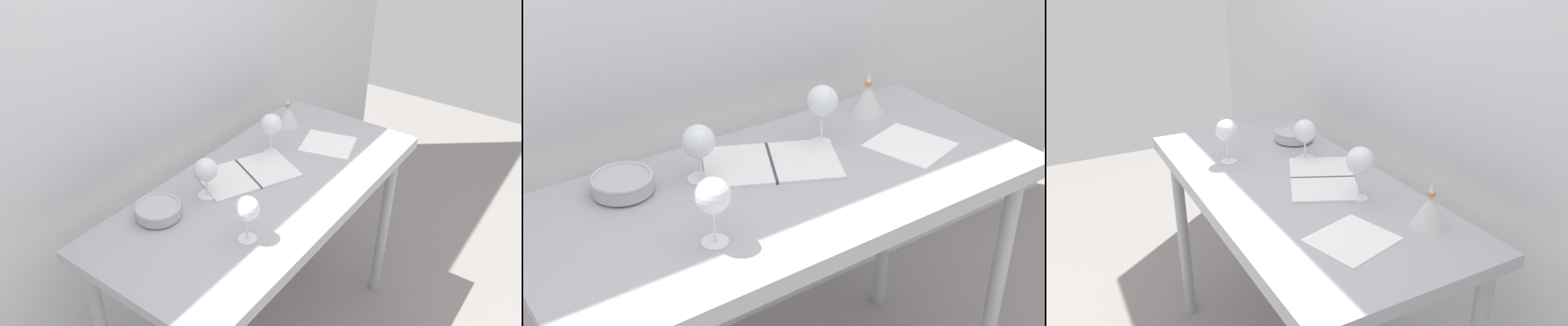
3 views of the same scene
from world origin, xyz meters
TOP-DOWN VIEW (x-y plane):
  - steel_counter at (0.00, -0.01)m, footprint 1.40×0.65m
  - wine_glass_far_right at (0.21, 0.12)m, footprint 0.09×0.09m
  - wine_glass_near_left at (-0.28, -0.14)m, footprint 0.08×0.08m
  - wine_glass_far_left at (-0.18, 0.13)m, footprint 0.09×0.09m
  - open_notebook at (0.02, 0.09)m, footprint 0.43×0.36m
  - tasting_sheet_upper at (0.42, -0.04)m, footprint 0.24×0.26m
  - tasting_bowl at (-0.37, 0.18)m, footprint 0.16×0.16m
  - decanter_funnel at (0.46, 0.20)m, footprint 0.11×0.11m

SIDE VIEW (x-z plane):
  - steel_counter at x=0.00m, z-range 0.34..1.24m
  - tasting_sheet_upper at x=0.42m, z-range 0.90..0.90m
  - open_notebook at x=0.02m, z-range 0.90..0.91m
  - tasting_bowl at x=-0.37m, z-range 0.90..0.95m
  - decanter_funnel at x=0.46m, z-range 0.88..1.02m
  - wine_glass_far_left at x=-0.18m, z-range 0.93..1.09m
  - wine_glass_near_left at x=-0.28m, z-range 0.94..1.11m
  - wine_glass_far_right at x=0.21m, z-range 0.94..1.12m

